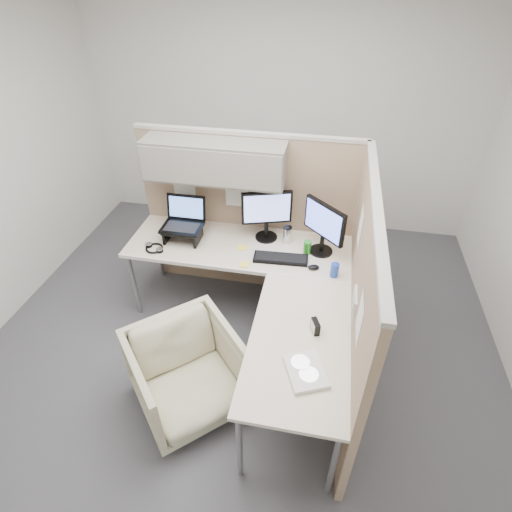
% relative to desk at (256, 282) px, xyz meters
% --- Properties ---
extents(ground, '(4.50, 4.50, 0.00)m').
position_rel_desk_xyz_m(ground, '(-0.12, -0.13, -0.69)').
color(ground, '#45444B').
rests_on(ground, ground).
extents(partition_back, '(2.00, 0.36, 1.63)m').
position_rel_desk_xyz_m(partition_back, '(-0.34, 0.70, 0.41)').
color(partition_back, '#A08268').
rests_on(partition_back, ground).
extents(partition_right, '(0.07, 2.03, 1.63)m').
position_rel_desk_xyz_m(partition_right, '(0.78, -0.19, 0.13)').
color(partition_right, '#A08268').
rests_on(partition_right, ground).
extents(desk, '(2.00, 1.98, 0.73)m').
position_rel_desk_xyz_m(desk, '(0.00, 0.00, 0.00)').
color(desk, beige).
rests_on(desk, ground).
extents(office_chair, '(1.00, 1.00, 0.75)m').
position_rel_desk_xyz_m(office_chair, '(-0.37, -0.71, -0.31)').
color(office_chair, beige).
rests_on(office_chair, ground).
extents(monitor_left, '(0.43, 0.20, 0.47)m').
position_rel_desk_xyz_m(monitor_left, '(-0.02, 0.57, 0.32)').
color(monitor_left, black).
rests_on(monitor_left, desk).
extents(monitor_right, '(0.34, 0.33, 0.47)m').
position_rel_desk_xyz_m(monitor_right, '(0.49, 0.45, 0.32)').
color(monitor_right, black).
rests_on(monitor_right, desk).
extents(laptop_station, '(0.36, 0.31, 0.37)m').
position_rel_desk_xyz_m(laptop_station, '(-0.75, 0.43, 0.19)').
color(laptop_station, black).
rests_on(laptop_station, desk).
extents(keyboard, '(0.47, 0.18, 0.02)m').
position_rel_desk_xyz_m(keyboard, '(0.16, 0.27, 0.05)').
color(keyboard, black).
rests_on(keyboard, desk).
extents(mouse, '(0.11, 0.08, 0.03)m').
position_rel_desk_xyz_m(mouse, '(0.44, 0.20, 0.06)').
color(mouse, black).
rests_on(mouse, desk).
extents(travel_mug, '(0.08, 0.08, 0.16)m').
position_rel_desk_xyz_m(travel_mug, '(0.18, 0.54, 0.12)').
color(travel_mug, silver).
rests_on(travel_mug, desk).
extents(soda_can_green, '(0.07, 0.07, 0.12)m').
position_rel_desk_xyz_m(soda_can_green, '(0.61, 0.14, 0.10)').
color(soda_can_green, '#1E3FA5').
rests_on(soda_can_green, desk).
extents(soda_can_silver, '(0.07, 0.07, 0.12)m').
position_rel_desk_xyz_m(soda_can_silver, '(0.37, 0.41, 0.10)').
color(soda_can_silver, '#268C1E').
rests_on(soda_can_silver, desk).
extents(sticky_note_d, '(0.09, 0.09, 0.01)m').
position_rel_desk_xyz_m(sticky_note_d, '(-0.20, 0.37, 0.05)').
color(sticky_note_d, '#FFE543').
rests_on(sticky_note_d, desk).
extents(sticky_note_b, '(0.08, 0.08, 0.01)m').
position_rel_desk_xyz_m(sticky_note_b, '(-0.13, 0.14, 0.05)').
color(sticky_note_b, '#FFE543').
rests_on(sticky_note_b, desk).
extents(headphones, '(0.20, 0.20, 0.03)m').
position_rel_desk_xyz_m(headphones, '(-0.95, 0.21, 0.06)').
color(headphones, black).
rests_on(headphones, desk).
extents(paper_stack, '(0.32, 0.35, 0.03)m').
position_rel_desk_xyz_m(paper_stack, '(0.48, -0.84, 0.06)').
color(paper_stack, white).
rests_on(paper_stack, desk).
extents(desk_clock, '(0.07, 0.10, 0.10)m').
position_rel_desk_xyz_m(desk_clock, '(0.50, -0.49, 0.09)').
color(desk_clock, black).
rests_on(desk_clock, desk).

